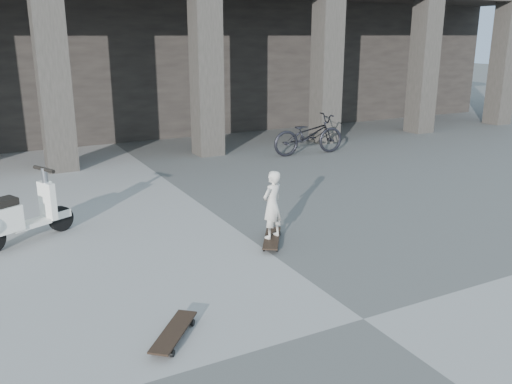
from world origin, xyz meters
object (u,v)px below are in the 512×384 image
longboard (272,238)px  bicycle (308,135)px  child (272,205)px  skateboard_spare (174,333)px  scooter (9,219)px

longboard → bicycle: size_ratio=0.46×
longboard → child: child is taller
skateboard_spare → child: 2.86m
child → bicycle: child is taller
skateboard_spare → child: bearing=-9.4°
longboard → child: (0.00, 0.00, 0.52)m
longboard → child: size_ratio=0.88×
longboard → skateboard_spare: 2.81m
skateboard_spare → child: child is taller
longboard → scooter: bearing=97.2°
child → scooter: bearing=-48.1°
scooter → bicycle: size_ratio=0.73×
longboard → bicycle: bicycle is taller
child → bicycle: bearing=-150.2°
bicycle → longboard: bearing=146.6°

